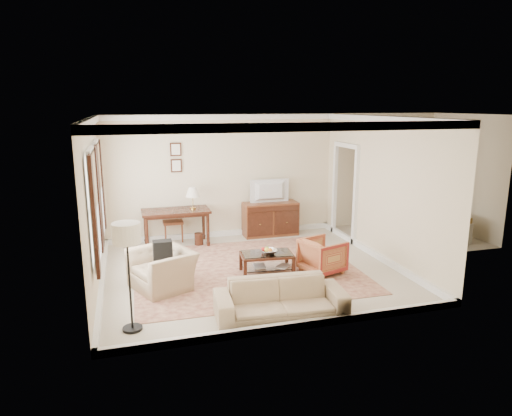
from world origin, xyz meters
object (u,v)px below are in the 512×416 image
striped_armchair (323,254)px  club_armchair (162,263)px  coffee_table (267,258)px  writing_desk (176,215)px  sideboard (270,219)px  tv (271,184)px  sofa (281,293)px

striped_armchair → club_armchair: bearing=70.8°
coffee_table → writing_desk: bearing=121.9°
sideboard → striped_armchair: (0.16, -2.71, -0.04)m
writing_desk → striped_armchair: 3.53m
tv → striped_armchair: 2.84m
striped_armchair → sofa: sofa is taller
writing_desk → coffee_table: 2.71m
sideboard → club_armchair: bearing=-137.0°
striped_armchair → sofa: (-1.37, -1.54, 0.02)m
striped_armchair → writing_desk: bearing=26.7°
striped_armchair → club_armchair: club_armchair is taller
club_armchair → sofa: 2.28m
writing_desk → coffee_table: size_ratio=1.47×
writing_desk → tv: tv is taller
writing_desk → sofa: writing_desk is taller
tv → striped_armchair: (0.16, -2.69, -0.91)m
writing_desk → tv: size_ratio=1.64×
sideboard → striped_armchair: size_ratio=1.82×
writing_desk → sofa: bearing=-75.2°
coffee_table → striped_armchair: 1.06m
sideboard → coffee_table: bearing=-109.4°
sofa → tv: bearing=78.6°
writing_desk → striped_armchair: (2.44, -2.52, -0.34)m
striped_armchair → sofa: size_ratio=0.37×
sideboard → coffee_table: sideboard is taller
coffee_table → tv: bearing=70.5°
coffee_table → striped_armchair: striped_armchair is taller
striped_armchair → sofa: 2.06m
writing_desk → club_armchair: (-0.52, -2.42, -0.25)m
coffee_table → sofa: (-0.34, -1.78, 0.07)m
sideboard → striped_armchair: sideboard is taller
writing_desk → striped_armchair: size_ratio=2.06×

